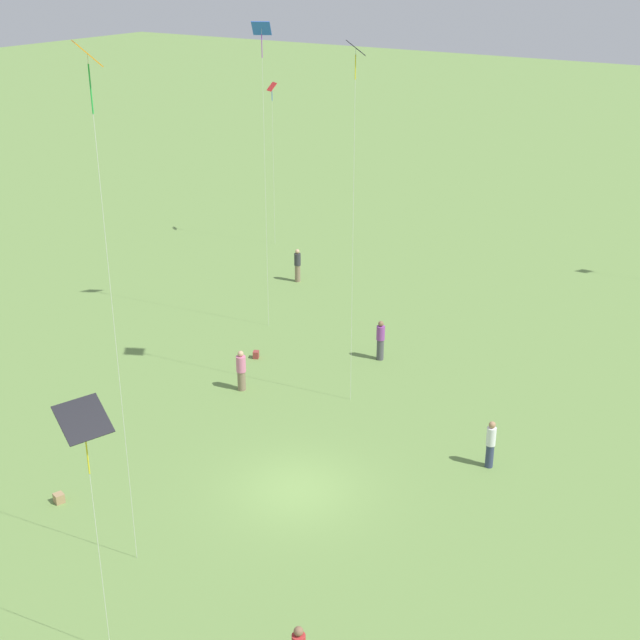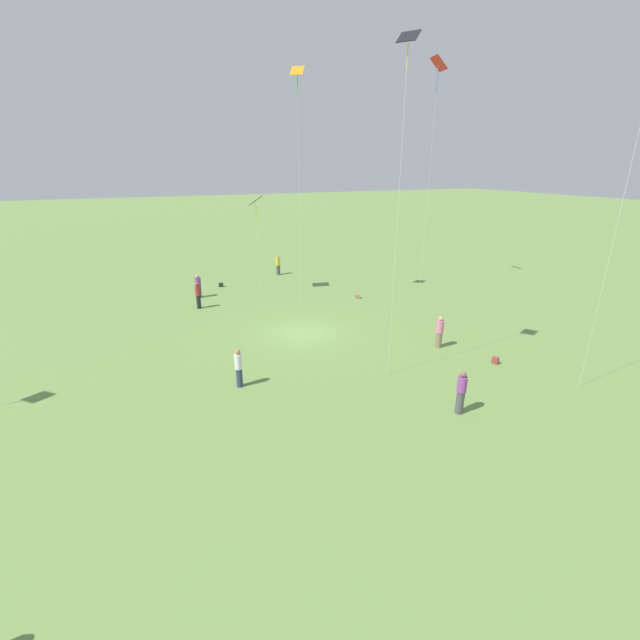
# 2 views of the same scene
# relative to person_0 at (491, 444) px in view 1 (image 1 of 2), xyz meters

# --- Properties ---
(ground_plane) EXTENTS (240.00, 240.00, 0.00)m
(ground_plane) POSITION_rel_person_0_xyz_m (4.81, -4.84, -0.91)
(ground_plane) COLOR #6B8E47
(person_0) EXTENTS (0.37, 0.37, 1.78)m
(person_0) POSITION_rel_person_0_xyz_m (0.00, 0.00, 0.00)
(person_0) COLOR #333D5B
(person_0) RESTS_ON ground_plane
(person_1) EXTENTS (0.47, 0.47, 1.75)m
(person_1) POSITION_rel_person_0_xyz_m (0.05, -10.80, -0.04)
(person_1) COLOR #847056
(person_1) RESTS_ON ground_plane
(person_2) EXTENTS (0.38, 0.38, 1.82)m
(person_2) POSITION_rel_person_0_xyz_m (-5.54, -7.45, 0.01)
(person_2) COLOR #4C4C51
(person_2) RESTS_ON ground_plane
(person_3) EXTENTS (0.48, 0.48, 1.82)m
(person_3) POSITION_rel_person_0_xyz_m (-11.68, -15.97, 0.01)
(person_3) COLOR #847056
(person_3) RESTS_ON ground_plane
(kite_0) EXTENTS (0.67, 0.73, 9.57)m
(kite_0) POSITION_rel_person_0_xyz_m (-16.35, -20.80, 7.82)
(kite_0) COLOR red
(kite_0) RESTS_ON ground_plane
(kite_1) EXTENTS (0.95, 0.99, 14.78)m
(kite_1) POSITION_rel_person_0_xyz_m (10.36, -6.85, 12.72)
(kite_1) COLOR orange
(kite_1) RESTS_ON ground_plane
(kite_2) EXTENTS (1.35, 1.24, 7.16)m
(kite_2) POSITION_rel_person_0_xyz_m (13.53, -4.76, 5.79)
(kite_2) COLOR black
(kite_2) RESTS_ON ground_plane
(kite_5) EXTENTS (0.85, 0.95, 13.87)m
(kite_5) POSITION_rel_person_0_xyz_m (-5.97, -13.79, 11.88)
(kite_5) COLOR blue
(kite_5) RESTS_ON ground_plane
(kite_6) EXTENTS (0.96, 0.93, 13.81)m
(kite_6) POSITION_rel_person_0_xyz_m (-1.63, -6.62, 11.80)
(kite_6) COLOR black
(kite_6) RESTS_ON ground_plane
(picnic_bag_1) EXTENTS (0.39, 0.39, 0.32)m
(picnic_bag_1) POSITION_rel_person_0_xyz_m (9.64, -10.98, -0.75)
(picnic_bag_1) COLOR #A58459
(picnic_bag_1) RESTS_ON ground_plane
(picnic_bag_2) EXTENTS (0.37, 0.34, 0.32)m
(picnic_bag_2) POSITION_rel_person_0_xyz_m (-2.70, -12.12, -0.75)
(picnic_bag_2) COLOR #933833
(picnic_bag_2) RESTS_ON ground_plane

